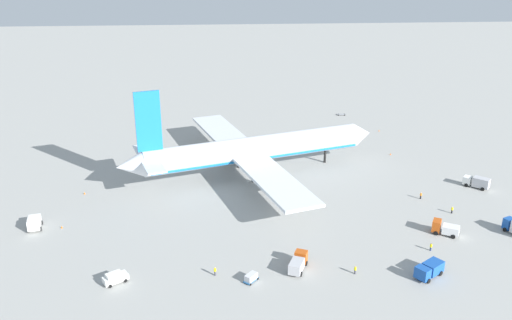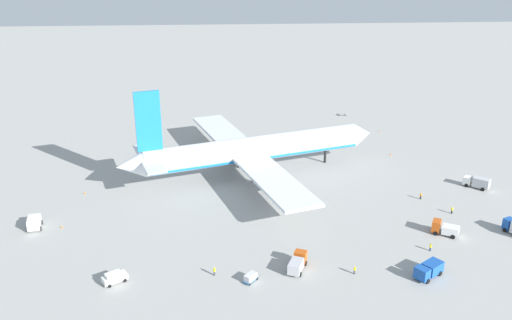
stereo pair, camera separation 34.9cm
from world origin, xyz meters
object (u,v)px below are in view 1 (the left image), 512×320
(ground_worker_1, at_px, (215,271))
(ground_worker_4, at_px, (421,196))
(traffic_cone_0, at_px, (62,227))
(airliner, at_px, (251,150))
(service_truck_0, at_px, (298,263))
(service_van, at_px, (115,278))
(service_truck_3, at_px, (445,228))
(traffic_cone_1, at_px, (391,154))
(ground_worker_2, at_px, (452,210))
(baggage_cart_0, at_px, (251,277))
(traffic_cone_2, at_px, (379,130))
(ground_worker_0, at_px, (431,247))
(traffic_cone_3, at_px, (85,193))
(ground_worker_3, at_px, (355,270))
(service_truck_4, at_px, (34,223))
(baggage_cart_1, at_px, (341,114))
(service_truck_2, at_px, (429,269))
(service_truck_1, at_px, (477,182))

(ground_worker_1, xyz_separation_m, ground_worker_4, (48.45, 28.44, -0.06))
(ground_worker_1, xyz_separation_m, traffic_cone_0, (-32.23, 20.15, -0.62))
(airliner, height_order, service_truck_0, airliner)
(service_truck_0, bearing_deg, service_van, -176.99)
(service_truck_3, height_order, ground_worker_1, service_truck_3)
(traffic_cone_1, bearing_deg, ground_worker_2, -86.26)
(baggage_cart_0, relative_size, ground_worker_4, 1.86)
(airliner, height_order, traffic_cone_1, airliner)
(traffic_cone_2, bearing_deg, service_truck_3, -95.01)
(ground_worker_0, bearing_deg, traffic_cone_2, 81.34)
(traffic_cone_3, bearing_deg, traffic_cone_0, -93.66)
(ground_worker_3, bearing_deg, traffic_cone_3, 145.76)
(ground_worker_4, bearing_deg, traffic_cone_1, 86.28)
(ground_worker_0, relative_size, ground_worker_3, 0.97)
(baggage_cart_0, bearing_deg, traffic_cone_2, 59.98)
(service_truck_4, xyz_separation_m, ground_worker_3, (63.08, -21.77, -0.58))
(baggage_cart_0, distance_m, traffic_cone_0, 44.64)
(service_truck_3, bearing_deg, ground_worker_1, -166.15)
(service_truck_3, xyz_separation_m, traffic_cone_2, (5.88, 67.09, -1.11))
(baggage_cart_1, distance_m, ground_worker_2, 77.34)
(service_truck_0, distance_m, ground_worker_0, 27.24)
(service_truck_3, bearing_deg, traffic_cone_3, 162.08)
(service_van, relative_size, ground_worker_2, 2.83)
(baggage_cart_1, bearing_deg, service_truck_0, -107.17)
(baggage_cart_0, xyz_separation_m, baggage_cart_1, (38.77, 99.94, -0.54))
(service_truck_0, height_order, service_truck_2, service_truck_0)
(airliner, distance_m, ground_worker_1, 48.13)
(baggage_cart_1, xyz_separation_m, traffic_cone_0, (-77.36, -77.49, 0.01))
(ground_worker_1, bearing_deg, service_truck_2, -4.63)
(service_truck_4, xyz_separation_m, traffic_cone_3, (6.62, 16.65, -1.15))
(ground_worker_1, relative_size, ground_worker_4, 1.06)
(service_truck_2, relative_size, traffic_cone_3, 11.38)
(baggage_cart_0, xyz_separation_m, ground_worker_2, (46.38, 22.98, 0.02))
(baggage_cart_1, height_order, ground_worker_3, ground_worker_3)
(service_van, xyz_separation_m, ground_worker_4, (65.99, 29.36, -0.19))
(ground_worker_0, xyz_separation_m, ground_worker_2, (10.71, 15.19, 0.02))
(service_truck_0, distance_m, traffic_cone_3, 58.85)
(service_van, height_order, baggage_cart_1, service_van)
(service_truck_1, height_order, service_truck_4, service_truck_1)
(ground_worker_3, relative_size, traffic_cone_3, 3.01)
(service_truck_2, xyz_separation_m, traffic_cone_1, (11.99, 60.56, -1.17))
(service_van, distance_m, ground_worker_2, 73.52)
(service_van, height_order, ground_worker_2, service_van)
(traffic_cone_2, bearing_deg, service_truck_2, -100.27)
(ground_worker_0, bearing_deg, baggage_cart_1, 88.07)
(baggage_cart_1, bearing_deg, service_truck_3, -88.55)
(service_truck_0, relative_size, ground_worker_1, 3.55)
(service_truck_0, distance_m, ground_worker_4, 43.23)
(service_truck_1, bearing_deg, service_truck_0, -146.30)
(traffic_cone_1, bearing_deg, service_truck_2, -101.20)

